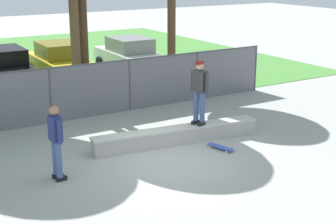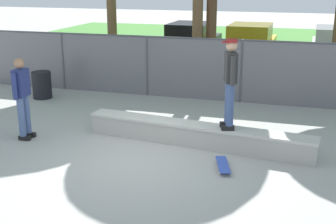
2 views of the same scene
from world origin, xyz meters
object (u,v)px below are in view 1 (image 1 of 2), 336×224
Objects in this scene: car_black at (3,67)px; car_white at (129,55)px; skateboard at (220,147)px; concrete_ledge at (177,135)px; bystander at (56,139)px; car_yellow at (59,61)px; skateboarder at (199,90)px.

car_white is (5.77, -0.06, 0.00)m from car_black.
concrete_ledge is at bearing 125.70° from skateboard.
car_black is 2.33× the size of bystander.
skateboard is 11.04m from car_black.
concrete_ledge is at bearing -90.00° from car_yellow.
concrete_ledge is 6.10× the size of skateboard.
car_black is 2.45m from car_yellow.
skateboard is 0.19× the size of car_black.
car_black is at bearing 82.57° from bystander.
car_white is at bearing 54.91° from bystander.
car_black and car_white have the same top height.
car_white is at bearing -3.81° from car_yellow.
concrete_ledge is 10.02m from car_white.
skateboarder reaches higher than bystander.
concrete_ledge is at bearing 9.96° from bystander.
bystander is at bearing -170.04° from concrete_ledge.
concrete_ledge is 9.67m from car_yellow.
skateboarder is 1.01× the size of bystander.
skateboard is 0.19× the size of car_yellow.
skateboarder is at bearing -105.50° from car_white.
concrete_ledge is 3.91m from bystander.
skateboard is at bearing -4.81° from bystander.
skateboarder reaches higher than skateboard.
bystander reaches higher than car_black.
bystander is at bearing -97.43° from car_black.
car_yellow is (-0.68, 9.74, -0.67)m from skateboarder.
car_yellow is at bearing 69.91° from bystander.
car_white is at bearing -0.58° from car_black.
car_black is (-2.45, 9.49, 0.60)m from concrete_ledge.
concrete_ledge reaches higher than skateboard.
car_black is at bearing 104.47° from concrete_ledge.
bystander is at bearing -110.09° from car_yellow.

